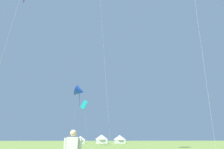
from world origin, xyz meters
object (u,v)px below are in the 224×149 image
object	(u,v)px
kite_blue_delta	(80,91)
festival_tent_right	(120,139)
festival_tent_left	(80,139)
festival_tent_center	(102,139)
kite_cyan_box	(84,105)

from	to	relation	value
kite_blue_delta	festival_tent_right	distance (m)	23.44
festival_tent_left	festival_tent_right	distance (m)	13.30
festival_tent_left	festival_tent_center	distance (m)	7.12
kite_cyan_box	festival_tent_center	xyz separation A→B (m)	(5.43, 23.20, -7.72)
kite_cyan_box	festival_tent_center	size ratio (longest dim) A/B	2.33
festival_tent_center	festival_tent_left	bearing A→B (deg)	180.00
kite_blue_delta	festival_tent_center	distance (m)	20.47
kite_blue_delta	festival_tent_left	bearing A→B (deg)	89.47
festival_tent_right	festival_tent_center	bearing A→B (deg)	-180.00
kite_blue_delta	festival_tent_center	bearing A→B (deg)	62.47
kite_cyan_box	festival_tent_right	bearing A→B (deg)	63.39
festival_tent_left	kite_cyan_box	bearing A→B (deg)	-85.85
kite_blue_delta	festival_tent_center	xyz separation A→B (m)	(7.24, 13.89, -13.18)
kite_cyan_box	kite_blue_delta	distance (m)	10.94
festival_tent_center	festival_tent_right	world-z (taller)	festival_tent_center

